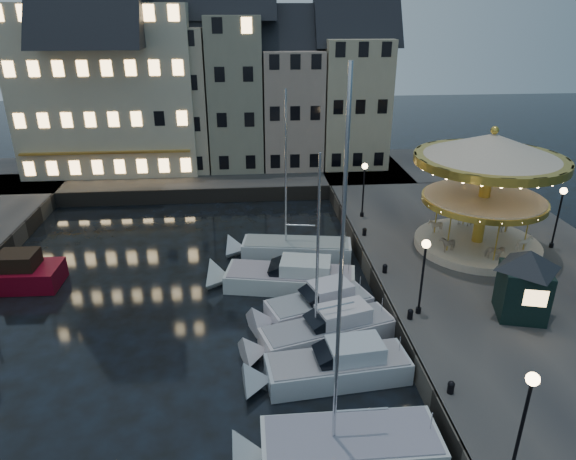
{
  "coord_description": "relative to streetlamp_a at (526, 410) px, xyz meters",
  "views": [
    {
      "loc": [
        -1.49,
        -21.09,
        15.86
      ],
      "look_at": [
        1.0,
        8.0,
        3.2
      ],
      "focal_mm": 32.0,
      "sensor_mm": 36.0,
      "label": 1
    }
  ],
  "objects": [
    {
      "name": "townhouse_ne",
      "position": [
        -4.0,
        39.0,
        3.76
      ],
      "size": [
        6.16,
        8.0,
        12.8
      ],
      "color": "tan",
      "rests_on": "quay_north"
    },
    {
      "name": "motorboat_f",
      "position": [
        -5.94,
        19.8,
        -3.49
      ],
      "size": [
        8.55,
        3.4,
        11.29
      ],
      "color": "silver",
      "rests_on": "ground"
    },
    {
      "name": "motorboat_c",
      "position": [
        -5.18,
        9.52,
        -3.34
      ],
      "size": [
        7.96,
        4.07,
        10.62
      ],
      "color": "silver",
      "rests_on": "ground"
    },
    {
      "name": "townhouse_nb",
      "position": [
        -21.25,
        39.0,
        4.26
      ],
      "size": [
        6.16,
        8.0,
        13.8
      ],
      "color": "gray",
      "rests_on": "quay_north"
    },
    {
      "name": "bollard_c",
      "position": [
        -0.6,
        14.5,
        -2.41
      ],
      "size": [
        0.3,
        0.3,
        0.57
      ],
      "color": "black",
      "rests_on": "quay_east"
    },
    {
      "name": "quaywall_e",
      "position": [
        -1.2,
        15.0,
        -3.37
      ],
      "size": [
        0.15,
        44.0,
        1.3
      ],
      "primitive_type": "cube",
      "color": "#47423A",
      "rests_on": "ground"
    },
    {
      "name": "quay_east",
      "position": [
        6.8,
        15.0,
        -3.37
      ],
      "size": [
        16.0,
        56.0,
        1.3
      ],
      "primitive_type": "cube",
      "color": "#474442",
      "rests_on": "ground"
    },
    {
      "name": "motorboat_e",
      "position": [
        -6.6,
        15.52,
        -3.37
      ],
      "size": [
        8.98,
        4.22,
        2.15
      ],
      "color": "silver",
      "rests_on": "ground"
    },
    {
      "name": "streetlamp_b",
      "position": [
        0.0,
        10.0,
        0.0
      ],
      "size": [
        0.44,
        0.44,
        4.17
      ],
      "color": "black",
      "rests_on": "quay_east"
    },
    {
      "name": "carousel",
      "position": [
        6.33,
        17.38,
        2.59
      ],
      "size": [
        9.22,
        9.22,
        8.06
      ],
      "color": "beige",
      "rests_on": "quay_east"
    },
    {
      "name": "streetlamp_a",
      "position": [
        0.0,
        0.0,
        0.0
      ],
      "size": [
        0.44,
        0.44,
        4.17
      ],
      "color": "black",
      "rests_on": "quay_east"
    },
    {
      "name": "bollard_d",
      "position": [
        -0.6,
        20.0,
        -2.41
      ],
      "size": [
        0.3,
        0.3,
        0.57
      ],
      "color": "black",
      "rests_on": "quay_east"
    },
    {
      "name": "ground",
      "position": [
        -7.2,
        9.0,
        -4.02
      ],
      "size": [
        160.0,
        160.0,
        0.0
      ],
      "primitive_type": "plane",
      "color": "black",
      "rests_on": "ground"
    },
    {
      "name": "quay_north",
      "position": [
        -15.2,
        37.0,
        -3.37
      ],
      "size": [
        44.0,
        12.0,
        1.3
      ],
      "primitive_type": "cube",
      "color": "#474442",
      "rests_on": "ground"
    },
    {
      "name": "townhouse_nc",
      "position": [
        -15.2,
        39.0,
        4.76
      ],
      "size": [
        6.82,
        8.0,
        14.8
      ],
      "color": "#B6A88C",
      "rests_on": "quay_north"
    },
    {
      "name": "streetlamp_c",
      "position": [
        0.0,
        23.5,
        0.0
      ],
      "size": [
        0.44,
        0.44,
        4.17
      ],
      "color": "black",
      "rests_on": "quay_east"
    },
    {
      "name": "ticket_kiosk",
      "position": [
        5.08,
        9.37,
        -0.23
      ],
      "size": [
        3.57,
        3.57,
        4.18
      ],
      "color": "black",
      "rests_on": "quay_east"
    },
    {
      "name": "motorboat_a",
      "position": [
        -5.65,
        2.27,
        -3.48
      ],
      "size": [
        7.82,
        2.61,
        13.15
      ],
      "color": "silver",
      "rests_on": "ground"
    },
    {
      "name": "bollard_b",
      "position": [
        -0.6,
        9.5,
        -2.41
      ],
      "size": [
        0.3,
        0.3,
        0.57
      ],
      "color": "black",
      "rests_on": "quay_east"
    },
    {
      "name": "motorboat_d",
      "position": [
        -5.3,
        11.97,
        -3.38
      ],
      "size": [
        6.85,
        4.11,
        2.15
      ],
      "color": "silver",
      "rests_on": "ground"
    },
    {
      "name": "quaywall_n",
      "position": [
        -13.2,
        31.0,
        -3.37
      ],
      "size": [
        48.0,
        0.15,
        1.3
      ],
      "primitive_type": "cube",
      "color": "#47423A",
      "rests_on": "ground"
    },
    {
      "name": "bollard_a",
      "position": [
        -0.6,
        4.0,
        -2.41
      ],
      "size": [
        0.3,
        0.3,
        0.57
      ],
      "color": "black",
      "rests_on": "quay_east"
    },
    {
      "name": "townhouse_na",
      "position": [
        -26.7,
        39.0,
        3.76
      ],
      "size": [
        5.5,
        8.0,
        12.8
      ],
      "color": "gray",
      "rests_on": "quay_north"
    },
    {
      "name": "hotel_corner",
      "position": [
        -21.2,
        39.0,
        5.76
      ],
      "size": [
        17.6,
        9.0,
        16.8
      ],
      "color": "beige",
      "rests_on": "quay_north"
    },
    {
      "name": "motorboat_b",
      "position": [
        -5.19,
        6.75,
        -3.38
      ],
      "size": [
        7.69,
        2.89,
        2.15
      ],
      "color": "#B5BCC5",
      "rests_on": "ground"
    },
    {
      "name": "streetlamp_d",
      "position": [
        11.3,
        17.0,
        0.0
      ],
      "size": [
        0.44,
        0.44,
        4.17
      ],
      "color": "black",
      "rests_on": "quay_east"
    },
    {
      "name": "townhouse_nf",
      "position": [
        2.05,
        39.0,
        4.26
      ],
      "size": [
        6.82,
        8.0,
        13.8
      ],
      "color": "tan",
      "rests_on": "quay_north"
    },
    {
      "name": "townhouse_nd",
      "position": [
        -9.45,
        39.0,
        5.26
      ],
      "size": [
        5.5,
        8.0,
        15.8
      ],
      "color": "gray",
      "rests_on": "quay_north"
    }
  ]
}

